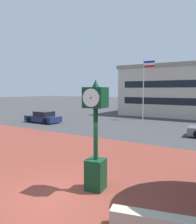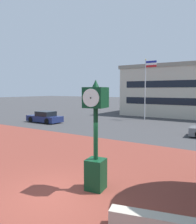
# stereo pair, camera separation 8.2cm
# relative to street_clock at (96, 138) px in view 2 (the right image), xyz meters

# --- Properties ---
(ground_plane) EXTENTS (200.00, 200.00, 0.00)m
(ground_plane) POSITION_rel_street_clock_xyz_m (-0.94, -1.21, -1.93)
(ground_plane) COLOR #38383A
(plaza_brick_paving) EXTENTS (44.00, 12.87, 0.01)m
(plaza_brick_paving) POSITION_rel_street_clock_xyz_m (-0.94, 1.23, -1.92)
(plaza_brick_paving) COLOR brown
(plaza_brick_paving) RESTS_ON ground
(street_clock) EXTENTS (0.82, 0.87, 4.03)m
(street_clock) POSITION_rel_street_clock_xyz_m (0.00, 0.00, 0.00)
(street_clock) COLOR #0C381E
(street_clock) RESTS_ON ground
(car_street_mid) EXTENTS (4.31, 2.01, 1.28)m
(car_street_mid) POSITION_rel_street_clock_xyz_m (-14.50, 11.33, -1.36)
(car_street_mid) COLOR navy
(car_street_mid) RESTS_ON ground
(flagpole_primary) EXTENTS (1.43, 0.14, 7.47)m
(flagpole_primary) POSITION_rel_street_clock_xyz_m (-5.76, 19.90, 2.39)
(flagpole_primary) COLOR silver
(flagpole_primary) RESTS_ON ground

